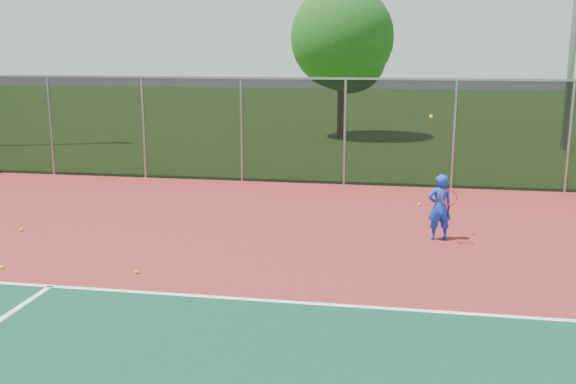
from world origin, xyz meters
name	(u,v)px	position (x,y,z in m)	size (l,w,h in m)	color
court_apron	(509,348)	(0.00, 2.00, 0.01)	(30.00, 20.00, 0.02)	maroon
fence_back	(454,133)	(0.00, 12.00, 1.56)	(30.00, 0.06, 3.03)	black
tennis_player	(440,207)	(-0.63, 6.84, 0.70)	(0.59, 0.63, 2.52)	blue
practice_ball_1	(137,272)	(-5.86, 3.83, 0.06)	(0.07, 0.07, 0.07)	#D1EE1B
practice_ball_3	(419,204)	(-0.93, 9.72, 0.06)	(0.07, 0.07, 0.07)	#D1EE1B
practice_ball_5	(22,230)	(-9.34, 5.94, 0.06)	(0.07, 0.07, 0.07)	#D1EE1B
practice_ball_6	(2,267)	(-8.30, 3.66, 0.06)	(0.07, 0.07, 0.07)	#D1EE1B
tree_back_left	(344,42)	(-3.96, 22.35, 4.13)	(4.48, 4.48, 6.58)	#362113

